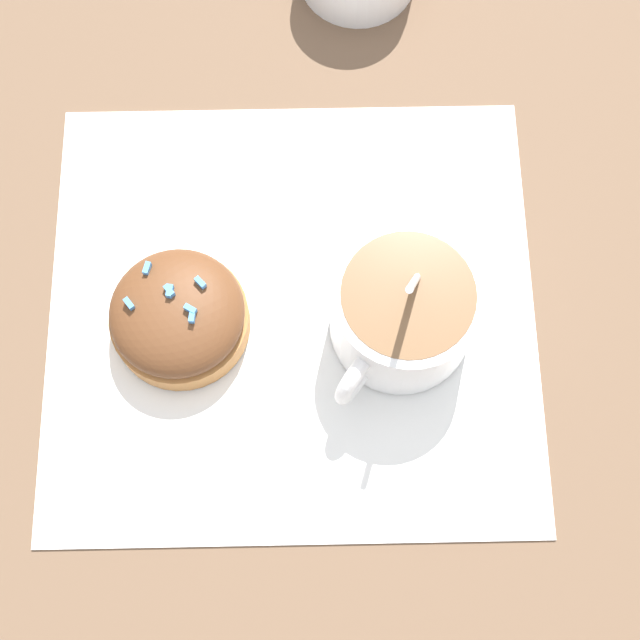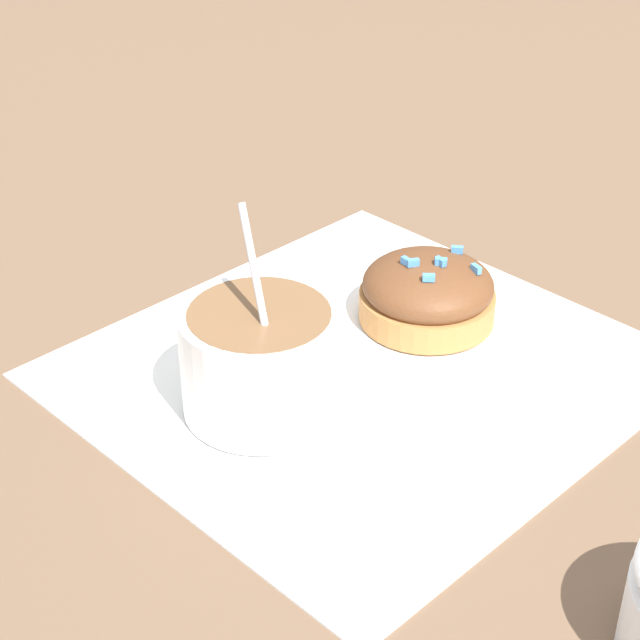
% 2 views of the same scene
% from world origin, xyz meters
% --- Properties ---
extents(ground_plane, '(3.00, 3.00, 0.00)m').
position_xyz_m(ground_plane, '(0.00, 0.00, 0.00)').
color(ground_plane, brown).
extents(paper_napkin, '(0.31, 0.29, 0.00)m').
position_xyz_m(paper_napkin, '(0.00, 0.00, 0.00)').
color(paper_napkin, white).
rests_on(paper_napkin, ground_plane).
extents(coffee_cup, '(0.08, 0.10, 0.11)m').
position_xyz_m(coffee_cup, '(-0.06, 0.01, 0.03)').
color(coffee_cup, white).
rests_on(coffee_cup, paper_napkin).
extents(frosted_pastry, '(0.08, 0.08, 0.04)m').
position_xyz_m(frosted_pastry, '(0.06, 0.01, 0.02)').
color(frosted_pastry, '#B2753D').
rests_on(frosted_pastry, paper_napkin).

